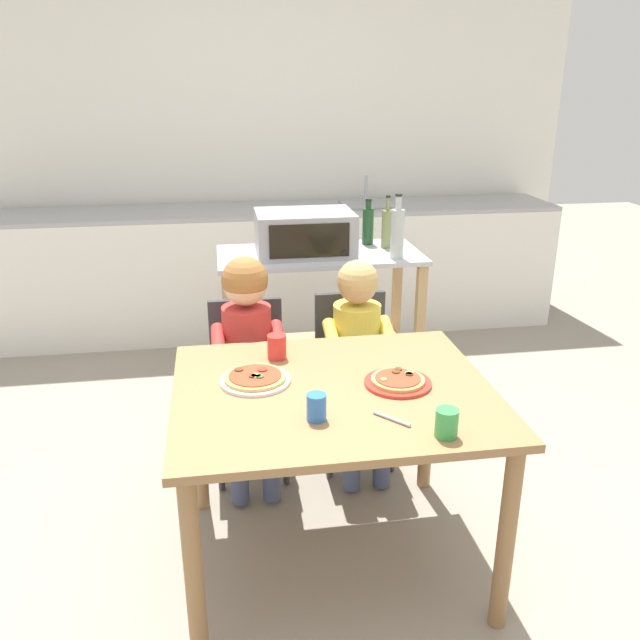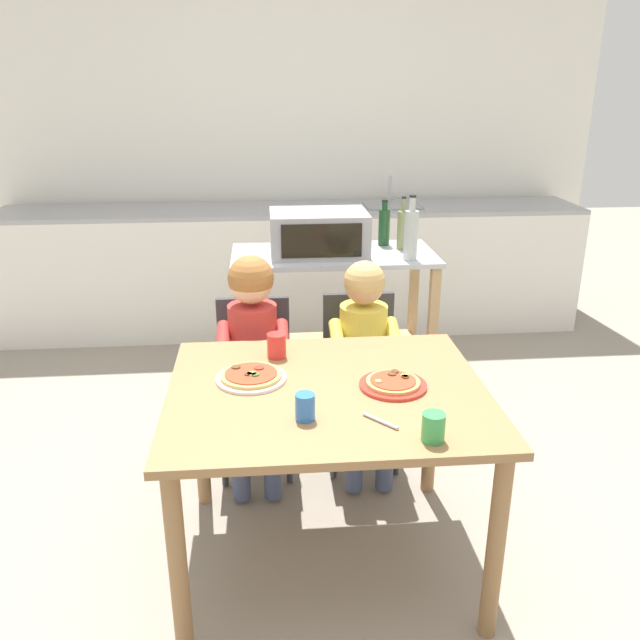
% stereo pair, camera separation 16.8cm
% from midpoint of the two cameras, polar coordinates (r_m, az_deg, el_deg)
% --- Properties ---
extents(ground_plane, '(11.75, 11.75, 0.00)m').
position_cam_midpoint_polar(ground_plane, '(3.72, -3.47, -8.34)').
color(ground_plane, gray).
extents(back_wall_tiled, '(4.65, 0.12, 2.70)m').
position_cam_midpoint_polar(back_wall_tiled, '(5.10, -5.97, 15.41)').
color(back_wall_tiled, white).
rests_on(back_wall_tiled, ground).
extents(kitchen_counter, '(4.19, 0.60, 1.11)m').
position_cam_midpoint_polar(kitchen_counter, '(4.85, -5.28, 4.44)').
color(kitchen_counter, silver).
rests_on(kitchen_counter, ground).
extents(kitchen_island_cart, '(1.12, 0.55, 0.88)m').
position_cam_midpoint_polar(kitchen_island_cart, '(3.68, -1.35, 1.46)').
color(kitchen_island_cart, '#B7BABF').
rests_on(kitchen_island_cart, ground).
extents(toaster_oven, '(0.52, 0.38, 0.23)m').
position_cam_midpoint_polar(toaster_oven, '(3.55, -2.72, 7.60)').
color(toaster_oven, '#999BA0').
rests_on(toaster_oven, kitchen_island_cart).
extents(bottle_slim_sauce, '(0.06, 0.06, 0.26)m').
position_cam_midpoint_polar(bottle_slim_sauce, '(3.78, 2.94, 8.30)').
color(bottle_slim_sauce, '#1E4723').
rests_on(bottle_slim_sauce, kitchen_island_cart).
extents(bottle_clear_vinegar, '(0.07, 0.07, 0.34)m').
position_cam_midpoint_polar(bottle_clear_vinegar, '(3.47, 5.41, 7.66)').
color(bottle_clear_vinegar, '#ADB7B2').
rests_on(bottle_clear_vinegar, kitchen_island_cart).
extents(bottle_squat_spirits, '(0.06, 0.06, 0.29)m').
position_cam_midpoint_polar(bottle_squat_spirits, '(3.70, 4.60, 8.04)').
color(bottle_squat_spirits, olive).
rests_on(bottle_squat_spirits, kitchen_island_cart).
extents(dining_table, '(1.14, 0.96, 0.75)m').
position_cam_midpoint_polar(dining_table, '(2.38, -0.88, -8.27)').
color(dining_table, olive).
rests_on(dining_table, ground).
extents(dining_chair_left, '(0.36, 0.36, 0.81)m').
position_cam_midpoint_polar(dining_chair_left, '(3.09, -7.85, -4.78)').
color(dining_chair_left, '#333338').
rests_on(dining_chair_left, ground).
extents(dining_chair_right, '(0.36, 0.36, 0.81)m').
position_cam_midpoint_polar(dining_chair_right, '(3.16, 1.40, -4.02)').
color(dining_chair_right, '#333338').
rests_on(dining_chair_right, ground).
extents(child_in_red_shirt, '(0.32, 0.42, 1.05)m').
position_cam_midpoint_polar(child_in_red_shirt, '(2.90, -7.97, -2.04)').
color(child_in_red_shirt, '#424C6B').
rests_on(child_in_red_shirt, ground).
extents(child_in_yellow_shirt, '(0.32, 0.42, 1.00)m').
position_cam_midpoint_polar(child_in_yellow_shirt, '(2.98, 1.85, -2.00)').
color(child_in_yellow_shirt, '#424C6B').
rests_on(child_in_yellow_shirt, ground).
extents(pizza_plate_white, '(0.26, 0.26, 0.03)m').
position_cam_midpoint_polar(pizza_plate_white, '(2.40, -7.71, -5.13)').
color(pizza_plate_white, white).
rests_on(pizza_plate_white, dining_table).
extents(pizza_plate_red_rimmed, '(0.24, 0.24, 0.03)m').
position_cam_midpoint_polar(pizza_plate_red_rimmed, '(2.37, 4.81, -5.40)').
color(pizza_plate_red_rimmed, red).
rests_on(pizza_plate_red_rimmed, dining_table).
extents(drinking_cup_red, '(0.08, 0.08, 0.10)m').
position_cam_midpoint_polar(drinking_cup_red, '(2.57, -5.67, -2.37)').
color(drinking_cup_red, red).
rests_on(drinking_cup_red, dining_table).
extents(drinking_cup_green, '(0.07, 0.07, 0.09)m').
position_cam_midpoint_polar(drinking_cup_green, '(2.04, 8.70, -8.94)').
color(drinking_cup_green, green).
rests_on(drinking_cup_green, dining_table).
extents(drinking_cup_blue, '(0.07, 0.07, 0.09)m').
position_cam_midpoint_polar(drinking_cup_blue, '(2.12, -2.61, -7.66)').
color(drinking_cup_blue, blue).
rests_on(drinking_cup_blue, dining_table).
extents(serving_spoon, '(0.10, 0.11, 0.01)m').
position_cam_midpoint_polar(serving_spoon, '(2.13, 4.04, -8.66)').
color(serving_spoon, '#B7BABF').
rests_on(serving_spoon, dining_table).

